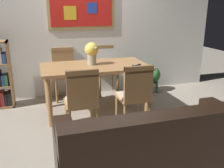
% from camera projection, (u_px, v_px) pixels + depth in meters
% --- Properties ---
extents(ground_plane, '(12.00, 12.00, 0.00)m').
position_uv_depth(ground_plane, '(102.00, 123.00, 3.58)').
color(ground_plane, gray).
extents(wall_back_with_painting, '(5.20, 0.14, 2.60)m').
position_uv_depth(wall_back_with_painting, '(81.00, 24.00, 4.49)').
color(wall_back_with_painting, silver).
rests_on(wall_back_with_painting, ground_plane).
extents(dining_table, '(1.62, 0.89, 0.75)m').
position_uv_depth(dining_table, '(95.00, 71.00, 3.84)').
color(dining_table, '#9E7042').
rests_on(dining_table, ground_plane).
extents(dining_chair_near_left, '(0.40, 0.41, 0.91)m').
position_uv_depth(dining_chair_near_left, '(82.00, 98.00, 3.05)').
color(dining_chair_near_left, '#9E7042').
rests_on(dining_chair_near_left, ground_plane).
extents(dining_chair_far_right, '(0.40, 0.41, 0.91)m').
position_uv_depth(dining_chair_far_right, '(105.00, 66.00, 4.71)').
color(dining_chair_far_right, '#9E7042').
rests_on(dining_chair_far_right, ground_plane).
extents(dining_chair_near_right, '(0.40, 0.41, 0.91)m').
position_uv_depth(dining_chair_near_right, '(135.00, 92.00, 3.24)').
color(dining_chair_near_right, '#9E7042').
rests_on(dining_chair_near_right, ground_plane).
extents(dining_chair_far_left, '(0.40, 0.41, 0.91)m').
position_uv_depth(dining_chair_far_left, '(64.00, 69.00, 4.46)').
color(dining_chair_far_left, '#9E7042').
rests_on(dining_chair_far_left, ground_plane).
extents(leather_couch, '(1.80, 0.84, 0.84)m').
position_uv_depth(leather_couch, '(158.00, 156.00, 2.25)').
color(leather_couch, black).
rests_on(leather_couch, ground_plane).
extents(bookshelf, '(0.36, 0.28, 1.10)m').
position_uv_depth(bookshelf, '(0.00, 77.00, 4.04)').
color(bookshelf, '#9E7042').
rests_on(bookshelf, ground_plane).
extents(potted_ivy, '(0.34, 0.34, 0.51)m').
position_uv_depth(potted_ivy, '(152.00, 78.00, 4.87)').
color(potted_ivy, '#B2ADA3').
rests_on(potted_ivy, ground_plane).
extents(flower_vase, '(0.22, 0.21, 0.34)m').
position_uv_depth(flower_vase, '(92.00, 52.00, 3.79)').
color(flower_vase, tan).
rests_on(flower_vase, dining_table).
extents(tv_remote, '(0.16, 0.11, 0.02)m').
position_uv_depth(tv_remote, '(136.00, 65.00, 3.77)').
color(tv_remote, black).
rests_on(tv_remote, dining_table).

